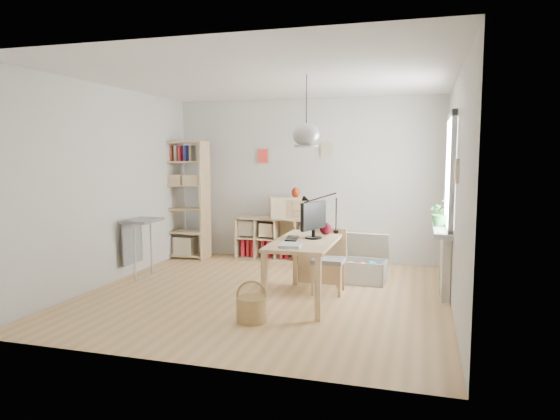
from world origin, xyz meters
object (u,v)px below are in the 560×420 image
(desk, at_px, (306,247))
(monitor, at_px, (314,218))
(storage_chest, at_px, (364,267))
(cube_shelf, at_px, (276,242))
(chair, at_px, (329,256))
(tall_bookshelf, at_px, (184,195))
(drawer_chest, at_px, (288,208))

(desk, distance_m, monitor, 0.37)
(desk, xyz_separation_m, storage_chest, (0.59, 1.12, -0.44))
(storage_chest, bearing_deg, cube_shelf, 149.08)
(desk, bearing_deg, chair, 66.64)
(chair, bearing_deg, monitor, -110.75)
(tall_bookshelf, distance_m, monitor, 3.23)
(chair, relative_size, storage_chest, 1.11)
(drawer_chest, bearing_deg, monitor, -89.53)
(chair, height_order, drawer_chest, drawer_chest)
(desk, bearing_deg, tall_bookshelf, 142.99)
(tall_bookshelf, relative_size, storage_chest, 2.72)
(tall_bookshelf, height_order, chair, tall_bookshelf)
(desk, height_order, drawer_chest, drawer_chest)
(monitor, bearing_deg, storage_chest, 81.94)
(tall_bookshelf, bearing_deg, chair, -27.89)
(cube_shelf, bearing_deg, storage_chest, -34.71)
(cube_shelf, height_order, drawer_chest, drawer_chest)
(cube_shelf, bearing_deg, chair, -55.10)
(drawer_chest, bearing_deg, cube_shelf, 146.72)
(desk, relative_size, tall_bookshelf, 0.75)
(storage_chest, bearing_deg, drawer_chest, 146.18)
(desk, relative_size, drawer_chest, 2.47)
(tall_bookshelf, bearing_deg, storage_chest, -14.71)
(desk, distance_m, cube_shelf, 2.48)
(monitor, bearing_deg, desk, -100.38)
(storage_chest, distance_m, drawer_chest, 1.89)
(tall_bookshelf, relative_size, drawer_chest, 3.29)
(cube_shelf, distance_m, tall_bookshelf, 1.77)
(chair, height_order, storage_chest, chair)
(desk, height_order, chair, chair)
(cube_shelf, relative_size, drawer_chest, 2.30)
(desk, distance_m, drawer_chest, 2.35)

